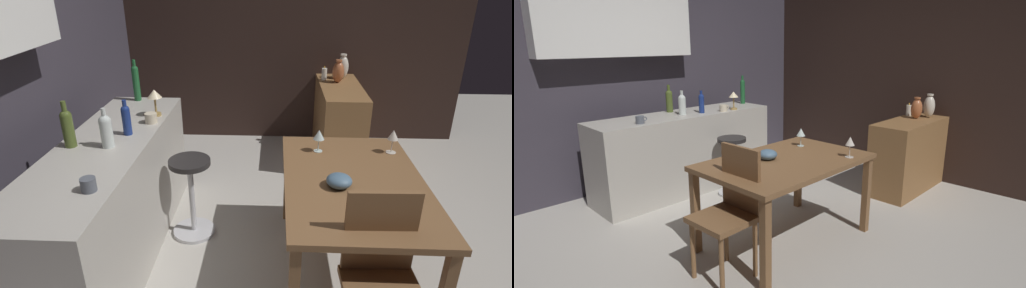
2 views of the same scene
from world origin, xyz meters
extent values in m
plane|color=#B7B2A8|center=(0.00, 0.00, 0.00)|extent=(9.00, 9.00, 0.00)
cube|color=#33231E|center=(2.55, 0.30, 1.30)|extent=(0.10, 4.40, 2.60)
cube|color=brown|center=(0.03, -0.22, 0.72)|extent=(1.39, 0.90, 0.04)
cube|color=brown|center=(0.68, 0.18, 0.35)|extent=(0.06, 0.06, 0.70)
cube|color=brown|center=(0.68, -0.62, 0.35)|extent=(0.06, 0.06, 0.70)
cube|color=#B2ADA3|center=(0.16, 1.46, 0.45)|extent=(2.10, 0.60, 0.90)
cube|color=olive|center=(1.95, -0.41, 0.41)|extent=(1.10, 0.44, 0.82)
cube|color=brown|center=(-0.51, -0.26, 0.72)|extent=(0.04, 0.38, 0.50)
cylinder|color=#262323|center=(0.43, 0.94, 0.64)|extent=(0.32, 0.32, 0.04)
cylinder|color=silver|center=(0.43, 0.94, 0.32)|extent=(0.04, 0.04, 0.62)
cylinder|color=silver|center=(0.43, 0.94, 0.01)|extent=(0.34, 0.34, 0.03)
cylinder|color=silver|center=(0.46, -0.56, 0.74)|extent=(0.07, 0.07, 0.00)
cylinder|color=silver|center=(0.46, -0.56, 0.79)|extent=(0.01, 0.01, 0.10)
cone|color=silver|center=(0.46, -0.56, 0.88)|extent=(0.08, 0.08, 0.07)
cylinder|color=silver|center=(0.46, -0.02, 0.74)|extent=(0.06, 0.06, 0.00)
cylinder|color=silver|center=(0.46, -0.02, 0.79)|extent=(0.01, 0.01, 0.09)
cone|color=silver|center=(0.46, -0.02, 0.87)|extent=(0.08, 0.08, 0.07)
ellipsoid|color=slate|center=(-0.07, -0.10, 0.78)|extent=(0.16, 0.16, 0.08)
cylinder|color=#475623|center=(0.11, 1.65, 1.01)|extent=(0.08, 0.08, 0.21)
sphere|color=#475623|center=(0.11, 1.65, 1.11)|extent=(0.08, 0.08, 0.08)
cylinder|color=#475623|center=(0.11, 1.65, 1.18)|extent=(0.03, 0.03, 0.08)
cylinder|color=navy|center=(0.33, 1.35, 0.99)|extent=(0.06, 0.06, 0.18)
sphere|color=navy|center=(0.33, 1.35, 1.08)|extent=(0.06, 0.06, 0.06)
cylinder|color=navy|center=(0.33, 1.35, 1.13)|extent=(0.03, 0.03, 0.05)
cylinder|color=#1E592D|center=(1.13, 1.52, 1.04)|extent=(0.06, 0.06, 0.28)
sphere|color=#1E592D|center=(1.13, 1.52, 1.18)|extent=(0.06, 0.06, 0.06)
cylinder|color=#1E592D|center=(1.13, 1.52, 1.23)|extent=(0.03, 0.03, 0.06)
cylinder|color=silver|center=(0.12, 1.40, 0.99)|extent=(0.08, 0.08, 0.18)
sphere|color=silver|center=(0.12, 1.40, 1.08)|extent=(0.08, 0.08, 0.08)
cylinder|color=silver|center=(0.12, 1.40, 1.14)|extent=(0.03, 0.03, 0.06)
cylinder|color=#515660|center=(-0.46, 1.29, 0.94)|extent=(0.08, 0.08, 0.08)
torus|color=#515660|center=(-0.41, 1.29, 0.94)|extent=(0.05, 0.01, 0.05)
cylinder|color=beige|center=(0.57, 1.25, 0.94)|extent=(0.09, 0.09, 0.08)
torus|color=beige|center=(0.63, 1.25, 0.94)|extent=(0.05, 0.01, 0.05)
cylinder|color=#A58447|center=(0.73, 1.25, 0.91)|extent=(0.08, 0.08, 0.02)
cylinder|color=#A58447|center=(0.73, 1.25, 0.98)|extent=(0.02, 0.02, 0.13)
cone|color=beige|center=(0.73, 1.25, 1.08)|extent=(0.11, 0.11, 0.07)
cylinder|color=white|center=(2.21, -0.25, 0.89)|extent=(0.06, 0.06, 0.13)
ellipsoid|color=yellow|center=(2.21, -0.25, 0.96)|extent=(0.01, 0.01, 0.03)
ellipsoid|color=beige|center=(2.28, -0.46, 0.95)|extent=(0.13, 0.13, 0.26)
cylinder|color=beige|center=(2.28, -0.46, 1.09)|extent=(0.07, 0.07, 0.02)
ellipsoid|color=#B26038|center=(2.11, -0.39, 0.93)|extent=(0.13, 0.13, 0.23)
cylinder|color=#B26038|center=(2.11, -0.39, 1.06)|extent=(0.07, 0.07, 0.02)
camera|label=1|loc=(-2.30, 0.31, 2.01)|focal=28.49mm
camera|label=2|loc=(-2.30, -2.30, 1.69)|focal=27.54mm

